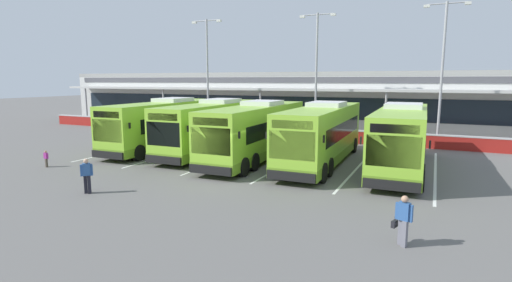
# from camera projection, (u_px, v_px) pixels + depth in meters

# --- Properties ---
(ground_plane) EXTENTS (200.00, 200.00, 0.00)m
(ground_plane) POSITION_uv_depth(u_px,v_px,m) (219.00, 178.00, 20.75)
(ground_plane) COLOR #605E5B
(terminal_building) EXTENTS (70.00, 13.00, 6.00)m
(terminal_building) POSITION_uv_depth(u_px,v_px,m) (337.00, 99.00, 44.43)
(terminal_building) COLOR silver
(terminal_building) RESTS_ON ground
(red_barrier_wall) EXTENTS (60.00, 0.40, 1.10)m
(red_barrier_wall) POSITION_uv_depth(u_px,v_px,m) (303.00, 134.00, 33.68)
(red_barrier_wall) COLOR maroon
(red_barrier_wall) RESTS_ON ground
(coach_bus_leftmost) EXTENTS (3.08, 12.20, 3.78)m
(coach_bus_leftmost) POSITION_uv_depth(u_px,v_px,m) (166.00, 125.00, 29.47)
(coach_bus_leftmost) COLOR #8CC633
(coach_bus_leftmost) RESTS_ON ground
(coach_bus_left_centre) EXTENTS (3.08, 12.20, 3.78)m
(coach_bus_left_centre) POSITION_uv_depth(u_px,v_px,m) (215.00, 127.00, 27.95)
(coach_bus_left_centre) COLOR #8CC633
(coach_bus_left_centre) RESTS_ON ground
(coach_bus_centre) EXTENTS (3.08, 12.20, 3.78)m
(coach_bus_centre) POSITION_uv_depth(u_px,v_px,m) (257.00, 132.00, 25.41)
(coach_bus_centre) COLOR #8CC633
(coach_bus_centre) RESTS_ON ground
(coach_bus_right_centre) EXTENTS (3.08, 12.20, 3.78)m
(coach_bus_right_centre) POSITION_uv_depth(u_px,v_px,m) (322.00, 135.00, 24.08)
(coach_bus_right_centre) COLOR #8CC633
(coach_bus_right_centre) RESTS_ON ground
(coach_bus_rightmost) EXTENTS (3.08, 12.20, 3.78)m
(coach_bus_rightmost) POSITION_uv_depth(u_px,v_px,m) (401.00, 139.00, 22.50)
(coach_bus_rightmost) COLOR #8CC633
(coach_bus_rightmost) RESTS_ON ground
(bay_stripe_far_west) EXTENTS (0.14, 13.00, 0.01)m
(bay_stripe_far_west) POSITION_uv_depth(u_px,v_px,m) (141.00, 146.00, 30.47)
(bay_stripe_far_west) COLOR silver
(bay_stripe_far_west) RESTS_ON ground
(bay_stripe_west) EXTENTS (0.14, 13.00, 0.01)m
(bay_stripe_west) POSITION_uv_depth(u_px,v_px,m) (186.00, 150.00, 28.74)
(bay_stripe_west) COLOR silver
(bay_stripe_west) RESTS_ON ground
(bay_stripe_mid_west) EXTENTS (0.14, 13.00, 0.01)m
(bay_stripe_mid_west) POSITION_uv_depth(u_px,v_px,m) (236.00, 155.00, 27.00)
(bay_stripe_mid_west) COLOR silver
(bay_stripe_mid_west) RESTS_ON ground
(bay_stripe_centre) EXTENTS (0.14, 13.00, 0.01)m
(bay_stripe_centre) POSITION_uv_depth(u_px,v_px,m) (293.00, 160.00, 25.27)
(bay_stripe_centre) COLOR silver
(bay_stripe_centre) RESTS_ON ground
(bay_stripe_mid_east) EXTENTS (0.14, 13.00, 0.01)m
(bay_stripe_mid_east) POSITION_uv_depth(u_px,v_px,m) (359.00, 166.00, 23.53)
(bay_stripe_mid_east) COLOR silver
(bay_stripe_mid_east) RESTS_ON ground
(bay_stripe_east) EXTENTS (0.14, 13.00, 0.01)m
(bay_stripe_east) POSITION_uv_depth(u_px,v_px,m) (435.00, 173.00, 21.79)
(bay_stripe_east) COLOR silver
(bay_stripe_east) RESTS_ON ground
(pedestrian_with_handbag) EXTENTS (0.64, 0.45, 1.62)m
(pedestrian_with_handbag) POSITION_uv_depth(u_px,v_px,m) (403.00, 219.00, 12.12)
(pedestrian_with_handbag) COLOR slate
(pedestrian_with_handbag) RESTS_ON ground
(pedestrian_in_dark_coat) EXTENTS (0.44, 0.45, 1.62)m
(pedestrian_in_dark_coat) POSITION_uv_depth(u_px,v_px,m) (87.00, 175.00, 17.74)
(pedestrian_in_dark_coat) COLOR black
(pedestrian_in_dark_coat) RESTS_ON ground
(pedestrian_child) EXTENTS (0.33, 0.18, 1.00)m
(pedestrian_child) POSITION_uv_depth(u_px,v_px,m) (46.00, 158.00, 23.18)
(pedestrian_child) COLOR #4C4238
(pedestrian_child) RESTS_ON ground
(lamp_post_west) EXTENTS (3.24, 0.28, 11.00)m
(lamp_post_west) POSITION_uv_depth(u_px,v_px,m) (207.00, 68.00, 38.52)
(lamp_post_west) COLOR #9E9EA3
(lamp_post_west) RESTS_ON ground
(lamp_post_centre) EXTENTS (3.24, 0.28, 11.00)m
(lamp_post_centre) POSITION_uv_depth(u_px,v_px,m) (316.00, 67.00, 34.98)
(lamp_post_centre) COLOR #9E9EA3
(lamp_post_centre) RESTS_ON ground
(lamp_post_east) EXTENTS (3.24, 0.28, 11.00)m
(lamp_post_east) POSITION_uv_depth(u_px,v_px,m) (443.00, 65.00, 29.96)
(lamp_post_east) COLOR #9E9EA3
(lamp_post_east) RESTS_ON ground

